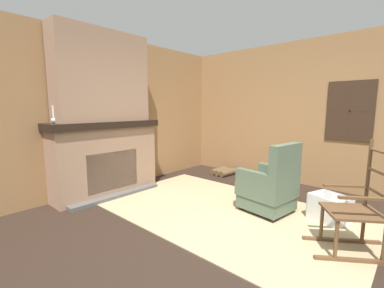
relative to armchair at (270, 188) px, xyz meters
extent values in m
plane|color=#2D2119|center=(0.13, -1.07, -0.36)|extent=(14.00, 14.00, 0.00)
cube|color=#9E7247|center=(-2.68, -1.07, 0.98)|extent=(0.06, 6.15, 2.69)
cube|color=#9E7247|center=(0.13, 1.73, 0.98)|extent=(6.15, 0.06, 2.69)
cube|color=#382619|center=(0.57, 1.69, 1.04)|extent=(0.70, 0.02, 0.99)
cube|color=silver|center=(0.57, 1.70, 1.04)|extent=(0.66, 0.01, 0.95)
cube|color=#382619|center=(0.57, 1.69, 1.04)|extent=(0.02, 0.02, 0.95)
cube|color=#382619|center=(0.57, 1.69, 1.04)|extent=(0.66, 0.02, 0.02)
cube|color=#9E7A60|center=(-2.43, -1.07, 0.20)|extent=(0.44, 1.74, 1.12)
cube|color=black|center=(-2.24, -1.07, 0.07)|extent=(0.08, 0.91, 0.63)
cube|color=#565451|center=(-2.12, -1.07, -0.33)|extent=(0.16, 1.57, 0.06)
cube|color=black|center=(-2.43, -1.07, 0.82)|extent=(0.54, 1.84, 0.11)
cube|color=#9E7A60|center=(-2.43, -1.07, 1.59)|extent=(0.39, 1.53, 1.43)
cube|color=tan|center=(-0.50, -0.39, -0.36)|extent=(3.60, 2.16, 0.01)
cube|color=#516651|center=(-0.05, 0.01, -0.18)|extent=(0.70, 0.66, 0.24)
cube|color=#516651|center=(-0.05, 0.01, -0.03)|extent=(0.74, 0.69, 0.18)
cube|color=#516651|center=(0.22, -0.03, 0.35)|extent=(0.21, 0.61, 0.58)
cube|color=#516651|center=(-0.11, -0.24, 0.16)|extent=(0.60, 0.18, 0.20)
cube|color=#516651|center=(-0.03, 0.26, 0.16)|extent=(0.60, 0.18, 0.20)
cylinder|color=#332319|center=(-0.34, -0.19, -0.33)|extent=(0.06, 0.06, 0.06)
cylinder|color=#332319|center=(-0.27, 0.28, -0.33)|extent=(0.06, 0.06, 0.06)
cylinder|color=#332319|center=(0.17, -0.27, -0.33)|extent=(0.06, 0.06, 0.06)
cylinder|color=#332319|center=(0.25, 0.21, -0.33)|extent=(0.06, 0.06, 0.06)
cube|color=brown|center=(1.16, -0.54, -0.34)|extent=(0.68, 0.48, 0.04)
cube|color=brown|center=(0.94, -0.23, -0.34)|extent=(0.68, 0.48, 0.04)
cylinder|color=brown|center=(0.98, -0.66, -0.13)|extent=(0.05, 0.05, 0.38)
cylinder|color=brown|center=(0.77, -0.35, -0.13)|extent=(0.05, 0.05, 0.38)
cylinder|color=brown|center=(1.12, -0.11, -0.13)|extent=(0.05, 0.05, 0.38)
cube|color=brown|center=(1.05, -0.39, 0.07)|extent=(0.66, 0.64, 0.02)
cylinder|color=brown|center=(1.12, -0.11, 0.42)|extent=(0.05, 0.05, 0.72)
cylinder|color=brown|center=(1.22, -0.27, 0.28)|extent=(0.23, 0.31, 0.03)
cylinder|color=brown|center=(1.22, -0.27, 0.48)|extent=(0.23, 0.31, 0.03)
cylinder|color=brown|center=(1.22, -0.27, 0.68)|extent=(0.23, 0.31, 0.03)
cube|color=brown|center=(1.16, -0.54, 0.28)|extent=(0.39, 0.28, 0.02)
cube|color=brown|center=(0.94, -0.23, 0.28)|extent=(0.39, 0.28, 0.02)
cylinder|color=brown|center=(-1.80, 1.29, -0.30)|extent=(0.17, 0.45, 0.13)
cylinder|color=brown|center=(-1.67, 1.28, -0.30)|extent=(0.17, 0.45, 0.13)
cylinder|color=brown|center=(-1.54, 1.27, -0.30)|extent=(0.17, 0.45, 0.13)
cube|color=white|center=(0.70, 0.27, -0.36)|extent=(0.52, 0.47, 0.01)
cube|color=white|center=(0.90, 0.20, -0.19)|extent=(0.13, 0.33, 0.35)
cube|color=white|center=(0.50, 0.34, -0.19)|extent=(0.13, 0.33, 0.35)
cube|color=white|center=(0.76, 0.42, -0.19)|extent=(0.41, 0.16, 0.35)
cube|color=white|center=(0.64, 0.11, -0.19)|extent=(0.41, 0.16, 0.35)
ellipsoid|color=white|center=(0.70, 0.27, -0.17)|extent=(0.42, 0.38, 0.21)
ellipsoid|color=silver|center=(-2.47, -1.82, 0.92)|extent=(0.11, 0.11, 0.09)
cylinder|color=white|center=(-2.47, -1.82, 1.05)|extent=(0.06, 0.06, 0.17)
cube|color=brown|center=(-2.47, -0.51, 0.95)|extent=(0.17, 0.23, 0.15)
cube|color=silver|center=(-2.38, -0.51, 0.96)|extent=(0.01, 0.04, 0.02)
cylinder|color=red|center=(-2.49, -1.15, 1.00)|extent=(0.07, 0.26, 0.26)
camera|label=1|loc=(1.48, -3.27, 1.10)|focal=24.00mm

